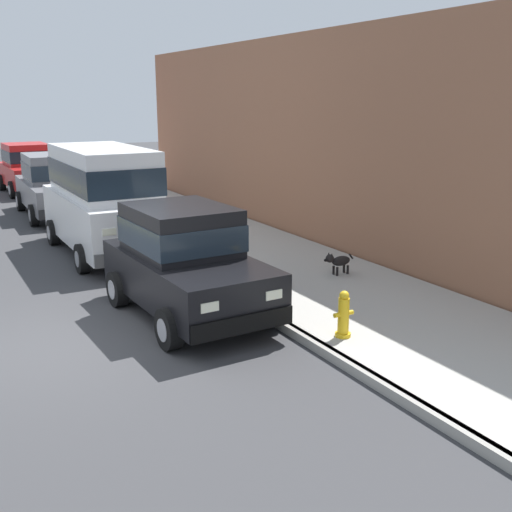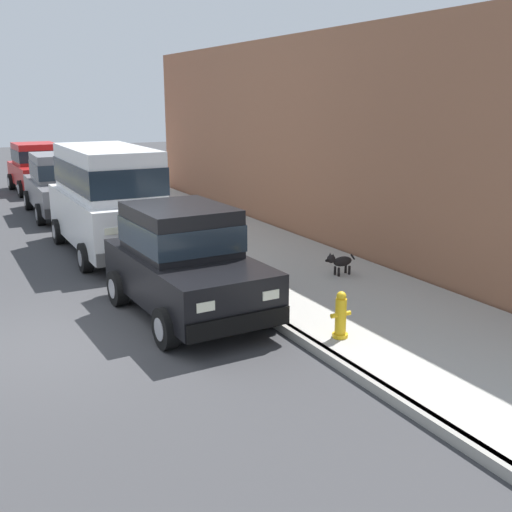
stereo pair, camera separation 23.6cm
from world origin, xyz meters
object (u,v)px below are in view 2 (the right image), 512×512
(car_white_van, at_px, (108,195))
(car_grey_sedan, at_px, (62,184))
(dog_black, at_px, (340,261))
(fire_hydrant, at_px, (341,316))
(car_red_hatchback, at_px, (37,167))
(car_black_hatchback, at_px, (184,260))

(car_white_van, height_order, car_grey_sedan, car_white_van)
(dog_black, height_order, fire_hydrant, fire_hydrant)
(car_grey_sedan, bearing_deg, fire_hydrant, -83.07)
(car_grey_sedan, bearing_deg, dog_black, -71.01)
(car_grey_sedan, height_order, car_red_hatchback, car_grey_sedan)
(car_grey_sedan, bearing_deg, car_white_van, -89.58)
(dog_black, xyz_separation_m, fire_hydrant, (-1.93, -2.75, 0.05))
(car_white_van, height_order, fire_hydrant, car_white_van)
(car_white_van, distance_m, dog_black, 5.85)
(car_red_hatchback, bearing_deg, car_black_hatchback, -90.28)
(car_grey_sedan, relative_size, dog_black, 6.14)
(car_black_hatchback, height_order, car_white_van, car_white_van)
(car_white_van, relative_size, car_grey_sedan, 1.06)
(car_red_hatchback, relative_size, dog_black, 5.10)
(fire_hydrant, bearing_deg, dog_black, 54.91)
(car_black_hatchback, distance_m, car_white_van, 4.97)
(car_red_hatchback, relative_size, fire_hydrant, 5.32)
(car_black_hatchback, height_order, car_grey_sedan, car_grey_sedan)
(car_red_hatchback, height_order, dog_black, car_red_hatchback)
(car_black_hatchback, height_order, fire_hydrant, car_black_hatchback)
(car_white_van, xyz_separation_m, fire_hydrant, (1.53, -7.36, -0.92))
(car_white_van, distance_m, car_grey_sedan, 5.57)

